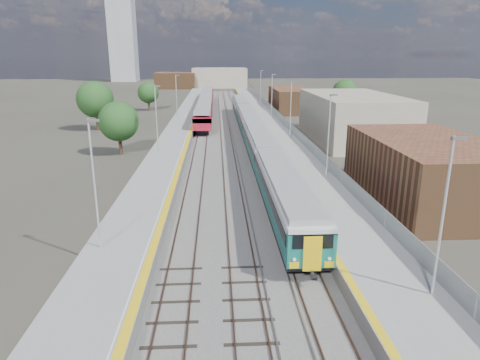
{
  "coord_description": "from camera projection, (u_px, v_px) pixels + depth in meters",
  "views": [
    {
      "loc": [
        -3.34,
        -15.17,
        11.79
      ],
      "look_at": [
        -1.56,
        17.42,
        2.2
      ],
      "focal_mm": 32.0,
      "sensor_mm": 36.0,
      "label": 1
    }
  ],
  "objects": [
    {
      "name": "tree_b",
      "position": [
        95.0,
        99.0,
        68.02
      ],
      "size": [
        5.8,
        5.8,
        7.86
      ],
      "color": "#382619",
      "rests_on": "ground"
    },
    {
      "name": "tree_d",
      "position": [
        345.0,
        93.0,
        85.71
      ],
      "size": [
        5.2,
        5.2,
        7.05
      ],
      "color": "#382619",
      "rests_on": "ground"
    },
    {
      "name": "tracks",
      "position": [
        227.0,
        129.0,
        69.81
      ],
      "size": [
        8.96,
        160.0,
        0.17
      ],
      "color": "#4C3323",
      "rests_on": "ground"
    },
    {
      "name": "platform_left",
      "position": [
        181.0,
        129.0,
        67.69
      ],
      "size": [
        4.3,
        155.0,
        8.52
      ],
      "color": "slate",
      "rests_on": "ground"
    },
    {
      "name": "red_train",
      "position": [
        206.0,
        103.0,
        89.59
      ],
      "size": [
        2.8,
        56.81,
        3.53
      ],
      "color": "black",
      "rests_on": "ground"
    },
    {
      "name": "green_train",
      "position": [
        253.0,
        130.0,
        57.66
      ],
      "size": [
        2.66,
        74.28,
        2.93
      ],
      "color": "black",
      "rests_on": "ground"
    },
    {
      "name": "ground",
      "position": [
        239.0,
        134.0,
        65.93
      ],
      "size": [
        320.0,
        320.0,
        0.0
      ],
      "primitive_type": "plane",
      "color": "#47443A",
      "rests_on": "ground"
    },
    {
      "name": "tree_c",
      "position": [
        148.0,
        93.0,
        92.55
      ],
      "size": [
        4.56,
        4.56,
        6.17
      ],
      "color": "#382619",
      "rests_on": "ground"
    },
    {
      "name": "tree_a",
      "position": [
        119.0,
        121.0,
        51.29
      ],
      "size": [
        4.81,
        4.81,
        6.52
      ],
      "color": "#382619",
      "rests_on": "ground"
    },
    {
      "name": "ballast_bed",
      "position": [
        224.0,
        131.0,
        68.2
      ],
      "size": [
        10.5,
        155.0,
        0.06
      ],
      "primitive_type": "cube",
      "color": "#565451",
      "rests_on": "ground"
    },
    {
      "name": "buildings",
      "position": [
        173.0,
        58.0,
        146.84
      ],
      "size": [
        72.0,
        185.5,
        40.0
      ],
      "color": "brown",
      "rests_on": "ground"
    },
    {
      "name": "platform_right",
      "position": [
        271.0,
        128.0,
        68.44
      ],
      "size": [
        4.7,
        155.0,
        8.52
      ],
      "color": "slate",
      "rests_on": "ground"
    }
  ]
}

